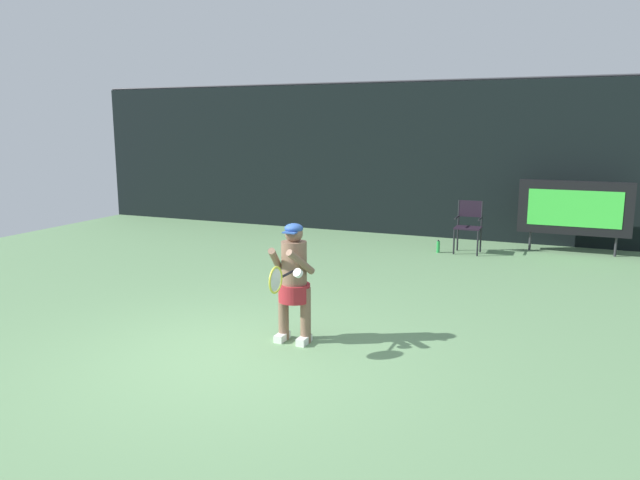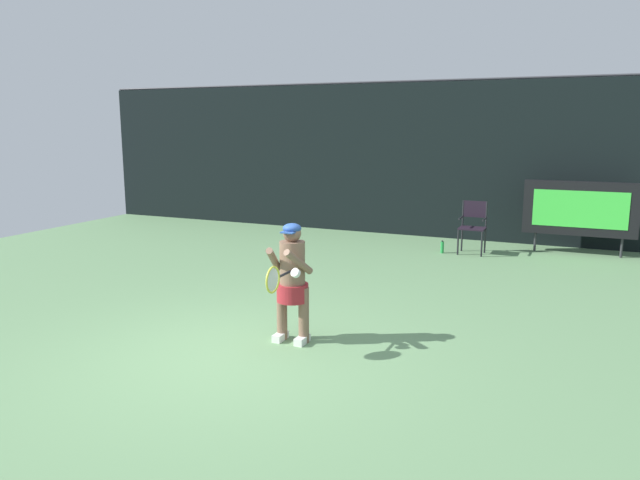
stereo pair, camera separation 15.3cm
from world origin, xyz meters
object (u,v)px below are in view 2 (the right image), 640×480
umpire_chair (473,224)px  water_bottle (442,247)px  scoreboard (580,209)px  tennis_racket (274,279)px  tennis_player (292,278)px  tennis_ball_loose (287,253)px

umpire_chair → water_bottle: bearing=-157.5°
umpire_chair → scoreboard: bearing=21.2°
umpire_chair → water_bottle: umpire_chair is taller
tennis_racket → tennis_player: bearing=100.3°
umpire_chair → tennis_ball_loose: (-3.45, -1.70, -0.58)m
umpire_chair → water_bottle: 0.79m
umpire_chair → tennis_ball_loose: size_ratio=15.88×
scoreboard → tennis_player: 7.62m
tennis_player → tennis_ball_loose: (-2.38, 4.50, -0.77)m
tennis_player → scoreboard: bearing=66.2°
tennis_ball_loose → tennis_player: bearing=-62.1°
tennis_player → tennis_racket: bearing=-83.8°
water_bottle → tennis_player: 6.02m
scoreboard → tennis_ball_loose: scoreboard is taller
scoreboard → water_bottle: 2.88m
scoreboard → tennis_ball_loose: (-5.45, -2.47, -0.91)m
scoreboard → water_bottle: scoreboard is taller
scoreboard → tennis_player: scoreboard is taller
umpire_chair → water_bottle: size_ratio=4.08×
tennis_racket → scoreboard: bearing=72.3°
scoreboard → tennis_player: (-3.08, -6.97, -0.14)m
umpire_chair → tennis_racket: bearing=-98.5°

